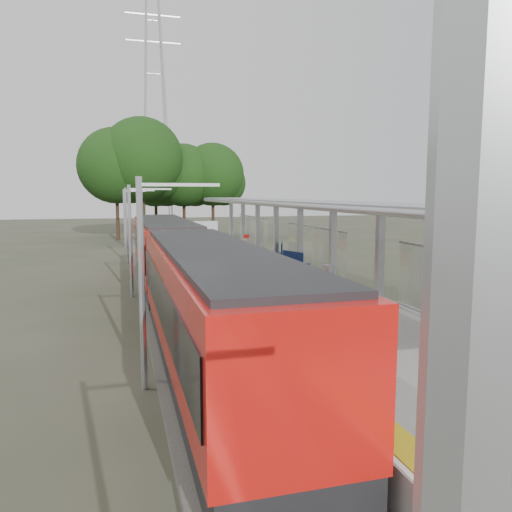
{
  "coord_description": "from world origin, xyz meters",
  "views": [
    {
      "loc": [
        -6.8,
        -5.59,
        4.98
      ],
      "look_at": [
        -1.13,
        15.03,
        2.3
      ],
      "focal_mm": 35.0,
      "sensor_mm": 36.0,
      "label": 1
    }
  ],
  "objects_px": {
    "bench_mid": "(295,261)",
    "litter_bin": "(329,276)",
    "bench_far": "(284,251)",
    "info_pillar_near": "(465,311)",
    "train": "(181,268)",
    "info_pillar_far": "(246,249)"
  },
  "relations": [
    {
      "from": "train",
      "to": "info_pillar_far",
      "type": "relative_size",
      "value": 17.47
    },
    {
      "from": "bench_far",
      "to": "info_pillar_near",
      "type": "distance_m",
      "value": 16.52
    },
    {
      "from": "info_pillar_near",
      "to": "info_pillar_far",
      "type": "bearing_deg",
      "value": 109.23
    },
    {
      "from": "train",
      "to": "bench_mid",
      "type": "relative_size",
      "value": 17.12
    },
    {
      "from": "bench_far",
      "to": "info_pillar_far",
      "type": "bearing_deg",
      "value": 175.4
    },
    {
      "from": "train",
      "to": "info_pillar_near",
      "type": "bearing_deg",
      "value": -52.19
    },
    {
      "from": "bench_mid",
      "to": "litter_bin",
      "type": "xyz_separation_m",
      "value": [
        -0.06,
        -4.42,
        -0.08
      ]
    },
    {
      "from": "info_pillar_near",
      "to": "info_pillar_far",
      "type": "xyz_separation_m",
      "value": [
        -1.63,
        17.43,
        -0.16
      ]
    },
    {
      "from": "info_pillar_near",
      "to": "info_pillar_far",
      "type": "distance_m",
      "value": 17.51
    },
    {
      "from": "litter_bin",
      "to": "info_pillar_near",
      "type": "bearing_deg",
      "value": -87.72
    },
    {
      "from": "litter_bin",
      "to": "bench_mid",
      "type": "bearing_deg",
      "value": 89.2
    },
    {
      "from": "train",
      "to": "litter_bin",
      "type": "distance_m",
      "value": 6.29
    },
    {
      "from": "train",
      "to": "info_pillar_near",
      "type": "distance_m",
      "value": 10.76
    },
    {
      "from": "train",
      "to": "bench_mid",
      "type": "distance_m",
      "value": 7.61
    },
    {
      "from": "bench_far",
      "to": "info_pillar_near",
      "type": "bearing_deg",
      "value": -71.9
    },
    {
      "from": "bench_mid",
      "to": "info_pillar_near",
      "type": "height_order",
      "value": "info_pillar_near"
    },
    {
      "from": "info_pillar_near",
      "to": "litter_bin",
      "type": "height_order",
      "value": "info_pillar_near"
    },
    {
      "from": "bench_mid",
      "to": "bench_far",
      "type": "height_order",
      "value": "bench_far"
    },
    {
      "from": "bench_mid",
      "to": "litter_bin",
      "type": "bearing_deg",
      "value": -111.37
    },
    {
      "from": "bench_far",
      "to": "train",
      "type": "bearing_deg",
      "value": -111.61
    },
    {
      "from": "info_pillar_far",
      "to": "litter_bin",
      "type": "distance_m",
      "value": 9.25
    },
    {
      "from": "bench_mid",
      "to": "litter_bin",
      "type": "relative_size",
      "value": 1.67
    }
  ]
}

